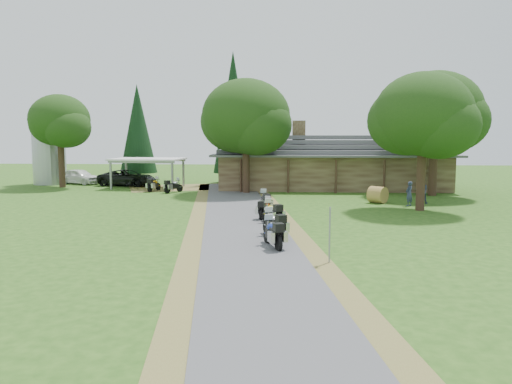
# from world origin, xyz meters

# --- Properties ---
(ground) EXTENTS (120.00, 120.00, 0.00)m
(ground) POSITION_xyz_m (0.00, 0.00, 0.00)
(ground) COLOR #264C15
(ground) RESTS_ON ground
(driveway) EXTENTS (51.95, 51.95, 0.00)m
(driveway) POSITION_xyz_m (-0.50, 4.00, 0.00)
(driveway) COLOR #4C4C4E
(driveway) RESTS_ON ground
(lodge) EXTENTS (21.40, 9.40, 4.90)m
(lodge) POSITION_xyz_m (6.00, 24.00, 2.45)
(lodge) COLOR brown
(lodge) RESTS_ON ground
(silo) EXTENTS (3.36, 3.36, 6.39)m
(silo) POSITION_xyz_m (-21.64, 25.74, 3.20)
(silo) COLOR gray
(silo) RESTS_ON ground
(carport) EXTENTS (6.58, 4.63, 2.73)m
(carport) POSITION_xyz_m (-10.88, 22.71, 1.37)
(carport) COLOR white
(carport) RESTS_ON ground
(car_white_sedan) EXTENTS (4.50, 6.24, 1.92)m
(car_white_sedan) POSITION_xyz_m (-18.70, 25.86, 0.96)
(car_white_sedan) COLOR white
(car_white_sedan) RESTS_ON ground
(car_dark_suv) EXTENTS (3.55, 6.37, 2.31)m
(car_dark_suv) POSITION_xyz_m (-13.41, 24.47, 1.15)
(car_dark_suv) COLOR black
(car_dark_suv) RESTS_ON ground
(motorcycle_row_a) EXTENTS (1.27, 2.07, 1.34)m
(motorcycle_row_a) POSITION_xyz_m (1.22, -1.18, 0.67)
(motorcycle_row_a) COLOR navy
(motorcycle_row_a) RESTS_ON ground
(motorcycle_row_b) EXTENTS (1.47, 2.10, 1.38)m
(motorcycle_row_b) POSITION_xyz_m (1.22, 0.87, 0.69)
(motorcycle_row_b) COLOR #B1B3B8
(motorcycle_row_b) RESTS_ON ground
(motorcycle_row_c) EXTENTS (1.44, 2.06, 1.35)m
(motorcycle_row_c) POSITION_xyz_m (1.05, 4.39, 0.68)
(motorcycle_row_c) COLOR yellow
(motorcycle_row_c) RESTS_ON ground
(motorcycle_row_d) EXTENTS (1.02, 1.90, 1.24)m
(motorcycle_row_d) POSITION_xyz_m (0.59, 6.44, 0.62)
(motorcycle_row_d) COLOR red
(motorcycle_row_d) RESTS_ON ground
(motorcycle_row_e) EXTENTS (1.05, 2.11, 1.38)m
(motorcycle_row_e) POSITION_xyz_m (0.47, 8.88, 0.69)
(motorcycle_row_e) COLOR black
(motorcycle_row_e) RESTS_ON ground
(motorcycle_carport_a) EXTENTS (1.04, 1.89, 1.23)m
(motorcycle_carport_a) POSITION_xyz_m (-9.63, 20.02, 0.62)
(motorcycle_carport_a) COLOR orange
(motorcycle_carport_a) RESTS_ON ground
(motorcycle_carport_b) EXTENTS (1.50, 1.82, 1.23)m
(motorcycle_carport_b) POSITION_xyz_m (-7.71, 19.08, 0.62)
(motorcycle_carport_b) COLOR gray
(motorcycle_carport_b) RESTS_ON ground
(person_a) EXTENTS (0.69, 0.68, 1.99)m
(person_a) POSITION_xyz_m (10.26, 12.07, 1.00)
(person_a) COLOR #343D5E
(person_a) RESTS_ON ground
(person_b) EXTENTS (0.68, 0.55, 2.12)m
(person_b) POSITION_xyz_m (11.48, 13.48, 1.06)
(person_b) COLOR #343D5E
(person_b) RESTS_ON ground
(hay_bale) EXTENTS (1.61, 1.62, 1.20)m
(hay_bale) POSITION_xyz_m (8.39, 13.49, 0.60)
(hay_bale) COLOR #AB803E
(hay_bale) RESTS_ON ground
(sign_post) EXTENTS (0.39, 0.06, 2.16)m
(sign_post) POSITION_xyz_m (3.45, -3.73, 1.08)
(sign_post) COLOR gray
(sign_post) RESTS_ON ground
(oak_lodge_left) EXTENTS (7.35, 7.35, 10.32)m
(oak_lodge_left) POSITION_xyz_m (-1.55, 19.25, 5.16)
(oak_lodge_left) COLOR black
(oak_lodge_left) RESTS_ON ground
(oak_lodge_right) EXTENTS (7.41, 7.41, 10.91)m
(oak_lodge_right) POSITION_xyz_m (13.61, 18.31, 5.45)
(oak_lodge_right) COLOR black
(oak_lodge_right) RESTS_ON ground
(oak_driveway) EXTENTS (6.27, 6.27, 9.97)m
(oak_driveway) POSITION_xyz_m (10.48, 10.10, 4.98)
(oak_driveway) COLOR black
(oak_driveway) RESTS_ON ground
(oak_silo) EXTENTS (5.50, 5.50, 10.10)m
(oak_silo) POSITION_xyz_m (-19.06, 22.78, 5.05)
(oak_silo) COLOR black
(oak_silo) RESTS_ON ground
(cedar_near) EXTENTS (4.08, 4.08, 13.16)m
(cedar_near) POSITION_xyz_m (-3.50, 27.85, 6.58)
(cedar_near) COLOR black
(cedar_near) RESTS_ON ground
(cedar_far) EXTENTS (3.77, 3.77, 10.02)m
(cedar_far) POSITION_xyz_m (-13.36, 28.14, 5.01)
(cedar_far) COLOR black
(cedar_far) RESTS_ON ground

